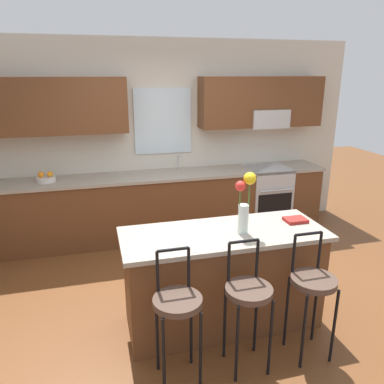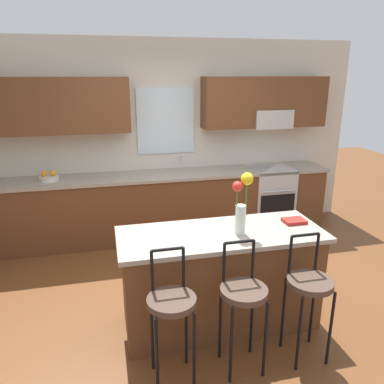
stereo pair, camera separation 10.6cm
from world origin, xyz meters
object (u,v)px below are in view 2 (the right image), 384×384
object	(u,v)px
oven_range	(269,198)
kitchen_island	(220,278)
bar_stool_middle	(243,297)
flower_vase	(242,202)
fruit_bowl_oranges	(49,177)
bar_stool_near	(171,306)
cookbook	(294,221)
bar_stool_far	(309,288)

from	to	relation	value
oven_range	kitchen_island	xyz separation A→B (m)	(-1.41, -2.07, 0.00)
bar_stool_middle	flower_vase	xyz separation A→B (m)	(0.15, 0.50, 0.57)
kitchen_island	fruit_bowl_oranges	xyz separation A→B (m)	(-1.67, 2.09, 0.50)
fruit_bowl_oranges	oven_range	bearing A→B (deg)	-0.46
bar_stool_near	cookbook	distance (m)	1.45
flower_vase	bar_stool_near	bearing A→B (deg)	-144.45
bar_stool_near	cookbook	world-z (taller)	bar_stool_near
oven_range	flower_vase	bearing A→B (deg)	-120.51
kitchen_island	bar_stool_far	size ratio (longest dim) A/B	1.73
flower_vase	oven_range	bearing A→B (deg)	59.49
bar_stool_near	bar_stool_middle	xyz separation A→B (m)	(0.55, 0.00, 0.00)
oven_range	kitchen_island	world-z (taller)	same
oven_range	flower_vase	xyz separation A→B (m)	(-1.26, -2.14, 0.75)
bar_stool_far	fruit_bowl_oranges	world-z (taller)	fruit_bowl_oranges
bar_stool_far	cookbook	distance (m)	0.72
bar_stool_near	bar_stool_far	size ratio (longest dim) A/B	1.00
kitchen_island	flower_vase	distance (m)	0.76
bar_stool_middle	bar_stool_far	distance (m)	0.55
oven_range	fruit_bowl_oranges	bearing A→B (deg)	179.54
kitchen_island	bar_stool_middle	distance (m)	0.59
kitchen_island	flower_vase	world-z (taller)	flower_vase
bar_stool_near	oven_range	bearing A→B (deg)	53.38
kitchen_island	bar_stool_middle	world-z (taller)	bar_stool_middle
bar_stool_near	bar_stool_far	world-z (taller)	same
cookbook	flower_vase	bearing A→B (deg)	-167.72
oven_range	bar_stool_near	world-z (taller)	bar_stool_near
kitchen_island	oven_range	bearing A→B (deg)	55.73
kitchen_island	fruit_bowl_oranges	bearing A→B (deg)	128.52
oven_range	bar_stool_near	size ratio (longest dim) A/B	0.88
bar_stool_far	oven_range	bearing A→B (deg)	71.93
kitchen_island	fruit_bowl_oranges	world-z (taller)	fruit_bowl_oranges
kitchen_island	flower_vase	xyz separation A→B (m)	(0.15, -0.07, 0.74)
kitchen_island	cookbook	bearing A→B (deg)	4.61
bar_stool_middle	cookbook	size ratio (longest dim) A/B	5.21
oven_range	bar_stool_far	bearing A→B (deg)	-108.07
flower_vase	cookbook	size ratio (longest dim) A/B	2.72
bar_stool_middle	flower_vase	world-z (taller)	flower_vase
oven_range	bar_stool_middle	world-z (taller)	bar_stool_middle
bar_stool_far	bar_stool_near	bearing A→B (deg)	180.00
bar_stool_near	fruit_bowl_oranges	xyz separation A→B (m)	(-1.12, 2.66, 0.33)
kitchen_island	bar_stool_middle	bearing A→B (deg)	-90.00
bar_stool_near	cookbook	bearing A→B (deg)	26.16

